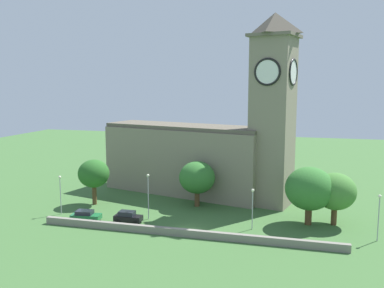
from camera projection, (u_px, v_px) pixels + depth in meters
name	position (u px, v px, depth m)	size (l,w,h in m)	color
ground_plane	(211.00, 203.00, 73.56)	(200.00, 200.00, 0.00)	#3D6633
church	(206.00, 147.00, 77.42)	(37.55, 16.93, 32.41)	gray
quay_barrier	(185.00, 233.00, 57.08)	(42.92, 0.70, 1.05)	gray
car_green	(86.00, 216.00, 63.59)	(4.66, 2.65, 1.65)	#1E6B38
car_black	(128.00, 217.00, 62.75)	(4.19, 2.09, 1.79)	black
streetlamp_west_end	(60.00, 188.00, 66.49)	(0.44, 0.44, 6.32)	#9EA0A5
streetlamp_west_mid	(148.00, 189.00, 63.89)	(0.44, 0.44, 7.15)	#9EA0A5
streetlamp_central	(253.00, 202.00, 59.46)	(0.44, 0.44, 5.99)	#9EA0A5
streetlamp_east_mid	(379.00, 210.00, 54.94)	(0.44, 0.44, 6.35)	#9EA0A5
tree_churchyard	(309.00, 189.00, 61.35)	(7.11, 7.11, 8.70)	brown
tree_riverside_west	(335.00, 192.00, 61.33)	(6.10, 6.10, 7.84)	brown
tree_riverside_east	(94.00, 174.00, 71.85)	(5.38, 5.38, 7.89)	brown
tree_by_tower	(197.00, 178.00, 70.76)	(6.13, 6.13, 7.81)	brown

